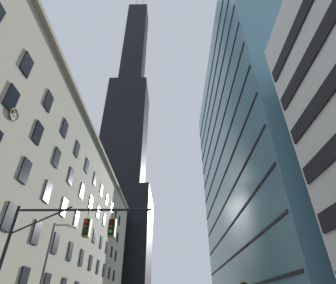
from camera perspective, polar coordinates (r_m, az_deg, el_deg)
The scene contains 5 objects.
station_building at distance 47.78m, azimuth -25.16°, elevation -15.60°, with size 14.20×69.81×27.73m.
dark_skyscraper at distance 107.99m, azimuth -9.96°, elevation -3.64°, with size 24.81×24.81×186.68m.
glass_office_midrise at distance 49.25m, azimuth 20.17°, elevation -3.36°, with size 15.65×44.19×49.29m.
traffic_signal_mast at distance 17.00m, azimuth -22.07°, elevation -19.64°, with size 8.43×0.63×7.10m.
street_lamppost at distance 25.20m, azimuth -25.16°, elevation -23.49°, with size 1.81×0.32×8.10m.
Camera 1 is at (2.29, -12.79, 1.90)m, focal length 27.44 mm.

